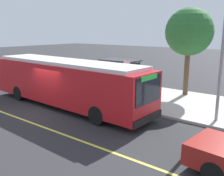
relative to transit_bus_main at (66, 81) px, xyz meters
name	(u,v)px	position (x,y,z in m)	size (l,w,h in m)	color
ground_plane	(52,109)	(-0.23, -1.01, -1.62)	(120.00, 120.00, 0.00)	#2B2B2D
sidewalk_curb	(112,90)	(-0.23, 4.99, -1.54)	(44.00, 6.40, 0.15)	#B7B2A8
lane_stripe_center	(20,119)	(-0.23, -3.21, -1.61)	(36.00, 0.14, 0.01)	#E0D64C
transit_bus_main	(66,81)	(0.00, 0.00, 0.00)	(12.30, 2.94, 2.95)	red
bus_shelter	(119,69)	(0.59, 4.85, 0.30)	(2.90, 1.60, 2.48)	#333338
waiting_bench	(117,85)	(0.51, 4.73, -0.99)	(1.60, 0.48, 0.95)	brown
route_sign_post	(127,76)	(3.07, 2.30, 0.34)	(0.44, 0.08, 2.80)	#333338
street_tree_near_shelter	(189,32)	(4.99, 7.08, 3.00)	(3.32, 3.32, 6.16)	brown
utility_pole	(222,59)	(8.46, 2.77, 1.73)	(0.16, 0.16, 6.40)	gray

